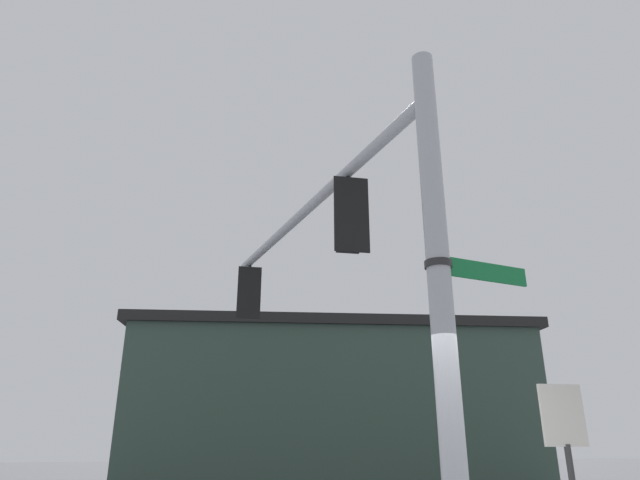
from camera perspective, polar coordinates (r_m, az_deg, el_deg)
signal_pole at (r=6.18m, az=12.44°, el=-4.63°), size 0.27×0.27×6.11m
mast_arm at (r=10.11m, az=-1.49°, el=3.13°), size 1.98×7.45×0.19m
traffic_light_nearest_pole at (r=8.41m, az=3.00°, el=2.30°), size 0.54×0.49×1.31m
traffic_light_mid_inner at (r=12.89m, az=-7.49°, el=-5.62°), size 0.54×0.49×1.31m
street_name_sign at (r=6.46m, az=14.86°, el=-2.91°), size 1.40×0.48×0.22m
storefront_building at (r=18.60m, az=0.91°, el=-17.20°), size 12.98×8.44×4.88m
historical_marker at (r=7.91m, az=24.44°, el=-18.87°), size 0.60×0.08×2.13m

